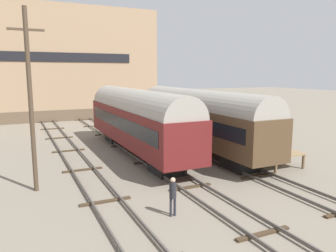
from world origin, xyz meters
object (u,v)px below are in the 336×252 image
object	(u,v)px
train_car_maroon	(137,118)
utility_pole	(30,99)
train_car_brown	(198,116)
bench	(251,138)
person_worker	(173,193)

from	to	relation	value
train_car_maroon	utility_pole	world-z (taller)	utility_pole
train_car_brown	utility_pole	size ratio (longest dim) A/B	1.77
utility_pole	train_car_brown	bearing A→B (deg)	18.30
utility_pole	train_car_maroon	bearing A→B (deg)	34.68
train_car_maroon	bench	xyz separation A→B (m)	(7.33, -4.92, -1.38)
train_car_brown	bench	world-z (taller)	train_car_brown
train_car_maroon	train_car_brown	size ratio (longest dim) A/B	0.98
person_worker	utility_pole	distance (m)	9.09
bench	utility_pole	distance (m)	15.64
person_worker	utility_pole	xyz separation A→B (m)	(-5.40, 6.15, 3.96)
train_car_maroon	utility_pole	xyz separation A→B (m)	(-7.90, -5.47, 2.13)
bench	person_worker	size ratio (longest dim) A/B	0.77
bench	person_worker	bearing A→B (deg)	-145.76
train_car_maroon	bench	world-z (taller)	train_car_maroon
person_worker	utility_pole	bearing A→B (deg)	131.26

